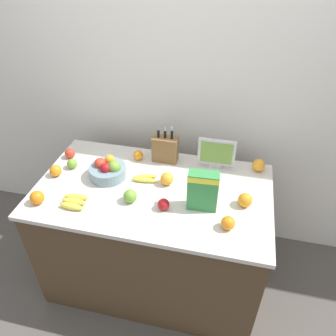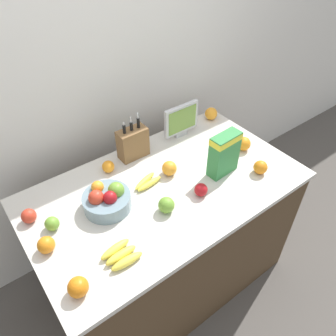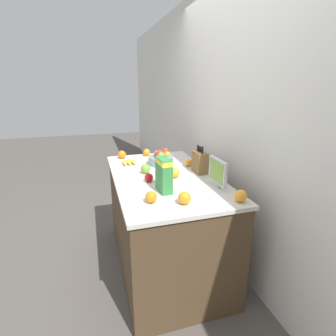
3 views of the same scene
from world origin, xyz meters
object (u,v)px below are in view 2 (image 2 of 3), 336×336
object	(u,v)px
apple_leftmost	(166,205)
orange_near_bowl	(78,287)
cereal_box	(224,152)
fruit_bowl	(107,199)
apple_middle	(29,216)
orange_by_cereal	(260,167)
orange_front_center	(169,168)
orange_mid_right	(108,167)
orange_front_left	(244,144)
knife_block	(133,143)
orange_mid_left	(46,245)
orange_back_center	(211,114)
banana_bunch_right	(147,182)
small_monitor	(181,120)
banana_bunch_left	(121,255)
apple_by_knife_block	(201,190)
apple_rear	(52,224)

from	to	relation	value
apple_leftmost	orange_near_bowl	distance (m)	0.56
cereal_box	fruit_bowl	size ratio (longest dim) A/B	1.04
apple_middle	orange_by_cereal	size ratio (longest dim) A/B	0.92
cereal_box	orange_front_center	bearing A→B (deg)	143.64
fruit_bowl	orange_front_center	bearing A→B (deg)	1.44
orange_mid_right	apple_leftmost	bearing A→B (deg)	-79.03
apple_leftmost	orange_mid_right	distance (m)	0.45
orange_front_left	orange_by_cereal	bearing A→B (deg)	-112.01
knife_block	orange_near_bowl	size ratio (longest dim) A/B	3.35
orange_front_center	orange_mid_left	bearing A→B (deg)	-173.89
apple_middle	orange_front_left	distance (m)	1.27
cereal_box	fruit_bowl	world-z (taller)	cereal_box
orange_near_bowl	orange_back_center	bearing A→B (deg)	26.12
orange_near_bowl	banana_bunch_right	bearing A→B (deg)	31.96
banana_bunch_right	orange_by_cereal	world-z (taller)	orange_by_cereal
fruit_bowl	orange_mid_left	bearing A→B (deg)	-168.57
apple_leftmost	orange_near_bowl	bearing A→B (deg)	-165.46
orange_mid_right	knife_block	bearing A→B (deg)	10.00
apple_middle	orange_back_center	xyz separation A→B (m)	(1.32, 0.15, 0.01)
small_monitor	orange_back_center	distance (m)	0.30
banana_bunch_left	cereal_box	bearing A→B (deg)	11.20
cereal_box	apple_by_knife_block	xyz separation A→B (m)	(-0.22, -0.07, -0.10)
banana_bunch_left	apple_leftmost	distance (m)	0.34
apple_by_knife_block	cereal_box	bearing A→B (deg)	17.00
banana_bunch_left	orange_by_cereal	distance (m)	0.92
orange_front_center	orange_back_center	world-z (taller)	orange_back_center
orange_back_center	orange_front_left	bearing A→B (deg)	-101.41
orange_front_center	orange_front_left	size ratio (longest dim) A/B	0.98
orange_front_left	orange_mid_right	world-z (taller)	orange_front_left
fruit_bowl	orange_by_cereal	size ratio (longest dim) A/B	3.06
orange_mid_left	banana_bunch_left	bearing A→B (deg)	-43.76
banana_bunch_right	apple_middle	size ratio (longest dim) A/B	2.39
apple_middle	orange_front_center	size ratio (longest dim) A/B	0.86
apple_by_knife_block	orange_mid_left	size ratio (longest dim) A/B	0.91
orange_by_cereal	orange_mid_left	distance (m)	1.18
cereal_box	orange_back_center	distance (m)	0.56
orange_mid_right	banana_bunch_left	bearing A→B (deg)	-113.88
cereal_box	orange_mid_right	world-z (taller)	cereal_box
apple_middle	apple_by_knife_block	bearing A→B (deg)	-24.98
apple_by_knife_block	orange_back_center	distance (m)	0.75
banana_bunch_left	orange_front_left	world-z (taller)	orange_front_left
orange_near_bowl	orange_mid_left	size ratio (longest dim) A/B	1.08
small_monitor	orange_mid_left	size ratio (longest dim) A/B	3.21
apple_middle	orange_front_left	bearing A→B (deg)	-10.29
fruit_bowl	apple_leftmost	size ratio (longest dim) A/B	2.90
fruit_bowl	orange_mid_right	size ratio (longest dim) A/B	3.45
banana_bunch_right	apple_rear	bearing A→B (deg)	177.76
knife_block	orange_front_left	distance (m)	0.67
small_monitor	banana_bunch_left	size ratio (longest dim) A/B	1.52
orange_mid_left	orange_by_cereal	bearing A→B (deg)	-10.70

